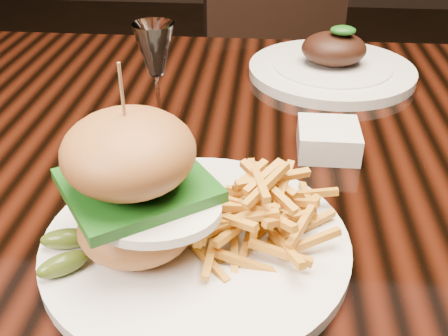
# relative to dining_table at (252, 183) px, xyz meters

# --- Properties ---
(dining_table) EXTENTS (1.60, 0.90, 0.75)m
(dining_table) POSITION_rel_dining_table_xyz_m (0.00, 0.00, 0.00)
(dining_table) COLOR black
(dining_table) RESTS_ON ground
(burger_plate) EXTENTS (0.32, 0.32, 0.21)m
(burger_plate) POSITION_rel_dining_table_xyz_m (-0.06, -0.25, 0.13)
(burger_plate) COLOR silver
(burger_plate) RESTS_ON dining_table
(ramekin) EXTENTS (0.09, 0.09, 0.04)m
(ramekin) POSITION_rel_dining_table_xyz_m (0.10, -0.02, 0.10)
(ramekin) COLOR silver
(ramekin) RESTS_ON dining_table
(wine_glass) EXTENTS (0.06, 0.06, 0.16)m
(wine_glass) POSITION_rel_dining_table_xyz_m (-0.14, 0.02, 0.19)
(wine_glass) COLOR white
(wine_glass) RESTS_ON dining_table
(far_dish) EXTENTS (0.30, 0.30, 0.10)m
(far_dish) POSITION_rel_dining_table_xyz_m (0.13, 0.25, 0.09)
(far_dish) COLOR silver
(far_dish) RESTS_ON dining_table
(chair_far) EXTENTS (0.58, 0.59, 0.95)m
(chair_far) POSITION_rel_dining_table_xyz_m (0.07, 0.89, -0.13)
(chair_far) COLOR black
(chair_far) RESTS_ON ground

